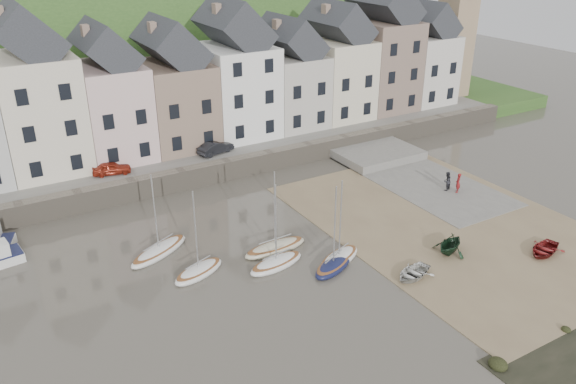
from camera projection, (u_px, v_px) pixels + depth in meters
ground at (332, 263)px, 39.34m from camera, size 160.00×160.00×0.00m
quay_land at (170, 126)px, 64.01m from camera, size 90.00×30.00×1.50m
quay_street at (211, 151)px, 54.70m from camera, size 70.00×7.00×0.10m
seawall at (227, 169)px, 52.24m from camera, size 70.00×1.20×1.80m
beach at (449, 224)px, 44.41m from camera, size 18.00×26.00×0.06m
slipway at (418, 178)px, 52.50m from camera, size 8.00×18.00×0.12m
hillside at (89, 196)px, 91.43m from camera, size 134.40×84.00×84.00m
townhouse_terrace at (210, 81)px, 55.82m from camera, size 61.05×8.00×13.93m
church_spire at (457, 17)px, 69.41m from camera, size 4.00×4.00×18.00m
sailboat_0 at (159, 251)px, 40.33m from camera, size 5.36×3.75×6.32m
sailboat_1 at (199, 271)px, 37.94m from camera, size 4.28×2.83×6.32m
sailboat_2 at (275, 247)px, 40.75m from camera, size 4.96×1.70×6.32m
sailboat_3 at (339, 258)px, 39.43m from camera, size 4.40×2.88×6.32m
sailboat_4 at (276, 263)px, 38.85m from camera, size 4.48×2.20×6.32m
sailboat_5 at (333, 265)px, 38.61m from camera, size 4.20×2.98×6.32m
rowboat_white at (413, 273)px, 37.55m from camera, size 3.40×2.78×0.62m
rowboat_green at (450, 244)px, 40.20m from camera, size 3.37×3.13×1.46m
rowboat_red at (544, 249)px, 40.28m from camera, size 3.59×2.97×0.64m
person_red at (458, 183)px, 49.27m from camera, size 0.74×0.73×1.72m
person_dark at (447, 181)px, 49.65m from camera, size 0.96×0.84×1.69m
car_left at (112, 168)px, 49.20m from camera, size 3.43×1.93×1.10m
car_right at (216, 148)px, 53.69m from camera, size 3.79×2.17×1.18m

